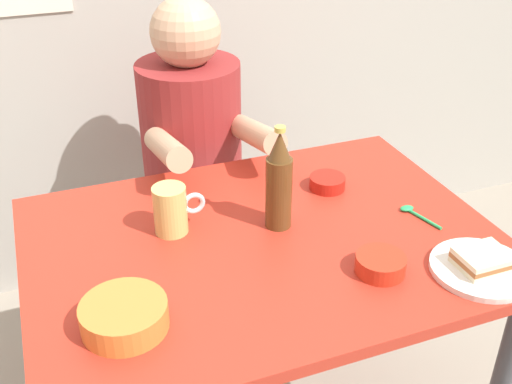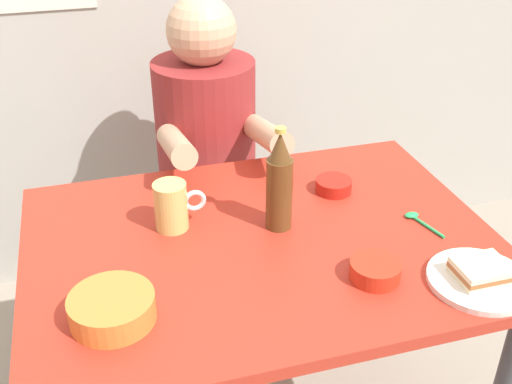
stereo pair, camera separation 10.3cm
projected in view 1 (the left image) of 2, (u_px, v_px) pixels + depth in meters
The scene contains 11 objects.
dining_table at pixel (263, 270), 1.50m from camera, with size 1.10×0.80×0.74m.
stool at pixel (196, 235), 2.16m from camera, with size 0.34×0.34×0.45m.
person_seated at pixel (191, 127), 1.94m from camera, with size 0.33×0.56×0.72m.
plate_orange at pixel (481, 269), 1.34m from camera, with size 0.22×0.22×0.01m, color silver.
sandwich at pixel (483, 260), 1.33m from camera, with size 0.11×0.09×0.04m.
beer_mug at pixel (171, 210), 1.45m from camera, with size 0.13×0.08×0.12m.
beer_bottle at pixel (279, 183), 1.45m from camera, with size 0.06×0.06×0.26m.
sambal_bowl_red at pixel (327, 182), 1.65m from camera, with size 0.10×0.10×0.03m.
soup_bowl_orange at pixel (124, 315), 1.18m from camera, with size 0.17×0.17×0.05m.
sauce_bowl_chili at pixel (381, 264), 1.33m from camera, with size 0.11×0.11×0.04m.
spoon at pixel (413, 212), 1.54m from camera, with size 0.05×0.12×0.01m.
Camera 1 is at (-0.44, -1.11, 1.57)m, focal length 43.23 mm.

